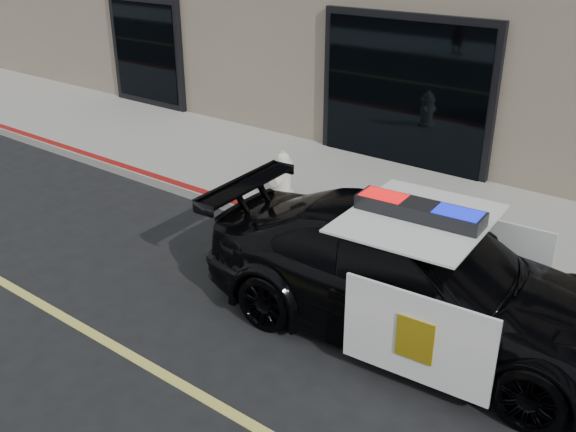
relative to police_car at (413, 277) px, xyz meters
The scene contains 4 objects.
ground 2.92m from the police_car, 127.21° to the right, with size 120.00×120.00×0.00m, color black.
sidewalk_n 3.51m from the police_car, 119.76° to the left, with size 60.00×3.50×0.15m, color gray.
police_car is the anchor object (origin of this frame).
fire_hydrant 3.96m from the police_car, 149.60° to the left, with size 0.35×0.49×0.78m.
Camera 1 is at (4.38, -3.45, 4.26)m, focal length 40.00 mm.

